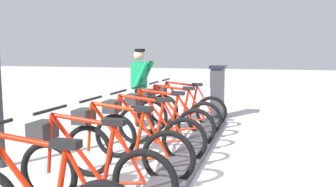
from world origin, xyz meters
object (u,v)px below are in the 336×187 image
object	(u,v)px
bike_docked_3	(144,132)
bike_docked_2	(161,121)
bike_docked_4	(121,146)
bike_docked_0	(183,106)
worker_near_rack	(140,84)
payment_kiosk	(217,91)
bike_docked_1	(173,113)
bike_docked_5	(88,168)

from	to	relation	value
bike_docked_3	bike_docked_2	bearing A→B (deg)	-90.00
bike_docked_3	bike_docked_4	size ratio (longest dim) A/B	1.00
bike_docked_2	bike_docked_0	bearing A→B (deg)	-90.00
bike_docked_0	bike_docked_4	xyz separation A→B (m)	(0.00, 3.24, 0.00)
worker_near_rack	payment_kiosk	bearing A→B (deg)	-136.77
bike_docked_3	worker_near_rack	world-z (taller)	worker_near_rack
bike_docked_1	bike_docked_4	xyz separation A→B (m)	(0.00, 2.43, 0.00)
bike_docked_2	bike_docked_5	distance (m)	2.43
bike_docked_0	bike_docked_4	bearing A→B (deg)	90.00
bike_docked_4	worker_near_rack	size ratio (longest dim) A/B	1.04
bike_docked_0	worker_near_rack	distance (m)	1.05
bike_docked_0	worker_near_rack	world-z (taller)	worker_near_rack
worker_near_rack	bike_docked_1	bearing A→B (deg)	148.65
bike_docked_4	worker_near_rack	world-z (taller)	worker_near_rack
bike_docked_4	bike_docked_5	size ratio (longest dim) A/B	1.00
bike_docked_4	bike_docked_5	bearing A→B (deg)	90.00
bike_docked_2	payment_kiosk	bearing A→B (deg)	-101.77
payment_kiosk	bike_docked_4	xyz separation A→B (m)	(0.57, 4.37, -0.24)
bike_docked_1	bike_docked_2	distance (m)	0.81
bike_docked_0	bike_docked_1	bearing A→B (deg)	90.00
bike_docked_1	bike_docked_2	world-z (taller)	same
bike_docked_2	bike_docked_4	xyz separation A→B (m)	(0.00, 1.62, 0.00)
bike_docked_0	bike_docked_1	size ratio (longest dim) A/B	1.00
bike_docked_3	bike_docked_1	bearing A→B (deg)	-90.00
bike_docked_2	worker_near_rack	world-z (taller)	worker_near_rack
bike_docked_2	bike_docked_3	bearing A→B (deg)	90.00
bike_docked_0	bike_docked_3	bearing A→B (deg)	90.00
bike_docked_1	bike_docked_4	distance (m)	2.43
bike_docked_2	bike_docked_5	bearing A→B (deg)	90.00
worker_near_rack	bike_docked_5	bearing A→B (deg)	103.36
payment_kiosk	bike_docked_4	world-z (taller)	payment_kiosk
bike_docked_1	bike_docked_4	bearing A→B (deg)	90.00
bike_docked_4	bike_docked_1	bearing A→B (deg)	-90.00
bike_docked_5	worker_near_rack	distance (m)	3.93
payment_kiosk	worker_near_rack	size ratio (longest dim) A/B	0.77
payment_kiosk	bike_docked_3	bearing A→B (deg)	80.86
payment_kiosk	bike_docked_3	distance (m)	3.61
bike_docked_1	bike_docked_2	xyz separation A→B (m)	(0.00, 0.81, 0.00)
bike_docked_2	bike_docked_5	world-z (taller)	same
bike_docked_1	worker_near_rack	bearing A→B (deg)	-31.35
bike_docked_5	worker_near_rack	world-z (taller)	worker_near_rack
payment_kiosk	bike_docked_2	size ratio (longest dim) A/B	0.74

